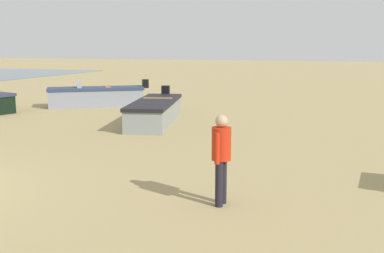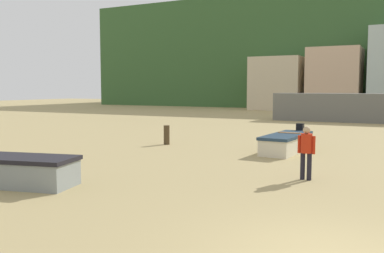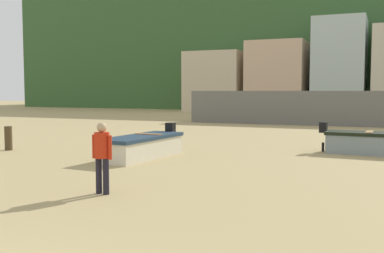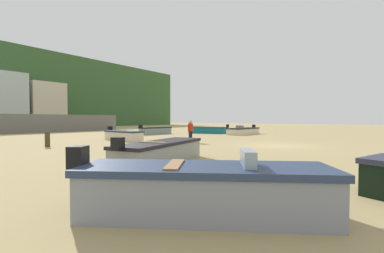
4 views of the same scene
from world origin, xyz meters
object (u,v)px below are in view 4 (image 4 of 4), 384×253
at_px(boat_cream_1, 244,131).
at_px(boat_cream_6, 123,135).
at_px(boat_teal_0, 208,130).
at_px(boat_grey_3, 204,190).
at_px(boat_grey_4, 155,131).
at_px(mooring_post_mid_beach, 47,139).
at_px(boat_grey_5, 161,152).
at_px(beach_walker_foreground, 190,129).

distance_m(boat_cream_1, boat_cream_6, 14.24).
distance_m(boat_teal_0, boat_grey_3, 26.50).
distance_m(boat_cream_1, boat_grey_4, 9.99).
height_order(boat_teal_0, mooring_post_mid_beach, boat_teal_0).
distance_m(boat_grey_5, mooring_post_mid_beach, 9.67).
distance_m(boat_cream_6, mooring_post_mid_beach, 5.88).
xyz_separation_m(boat_grey_4, mooring_post_mid_beach, (-13.54, -4.35, 0.05)).
distance_m(boat_grey_3, boat_grey_4, 25.14).
xyz_separation_m(boat_cream_1, mooring_post_mid_beach, (-19.60, 3.59, 0.09)).
xyz_separation_m(boat_cream_1, boat_grey_4, (-6.06, 7.94, 0.04)).
relative_size(boat_grey_3, boat_cream_6, 1.07).
bearing_deg(boat_cream_6, boat_grey_4, -147.73).
relative_size(boat_cream_1, boat_grey_3, 1.23).
relative_size(boat_cream_1, boat_grey_4, 1.22).
relative_size(boat_grey_4, boat_cream_6, 1.08).
bearing_deg(boat_cream_6, boat_cream_1, 168.41).
height_order(boat_cream_1, boat_grey_3, boat_grey_3).
distance_m(boat_cream_6, beach_walker_foreground, 5.66).
distance_m(boat_grey_4, beach_walker_foreground, 11.04).
height_order(boat_cream_6, beach_walker_foreground, beach_walker_foreground).
relative_size(boat_grey_3, mooring_post_mid_beach, 4.59).
bearing_deg(boat_cream_6, boat_teal_0, -174.58).
distance_m(boat_cream_1, beach_walker_foreground, 11.90).
bearing_deg(boat_grey_4, beach_walker_foreground, -28.51).
bearing_deg(boat_grey_3, boat_teal_0, -179.00).
height_order(boat_grey_3, boat_grey_5, boat_grey_3).
height_order(boat_cream_6, mooring_post_mid_beach, boat_cream_6).
height_order(boat_grey_3, boat_cream_6, boat_grey_3).
bearing_deg(beach_walker_foreground, boat_grey_4, 62.48).
height_order(boat_cream_1, mooring_post_mid_beach, boat_cream_1).
bearing_deg(boat_grey_3, boat_grey_5, -160.92).
bearing_deg(boat_grey_3, boat_cream_1, 171.87).
distance_m(boat_teal_0, beach_walker_foreground, 12.14).
bearing_deg(mooring_post_mid_beach, boat_teal_0, 1.70).
bearing_deg(boat_grey_4, boat_grey_5, -41.26).
bearing_deg(boat_grey_3, beach_walker_foreground, -174.03).
relative_size(boat_grey_4, beach_walker_foreground, 2.68).
xyz_separation_m(boat_cream_6, beach_walker_foreground, (1.94, -5.29, 0.55)).
distance_m(boat_cream_1, boat_grey_3, 25.40).
bearing_deg(boat_grey_3, boat_cream_6, -155.85).
xyz_separation_m(boat_teal_0, mooring_post_mid_beach, (-18.55, -0.55, 0.07)).
bearing_deg(mooring_post_mid_beach, boat_cream_6, 2.13).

